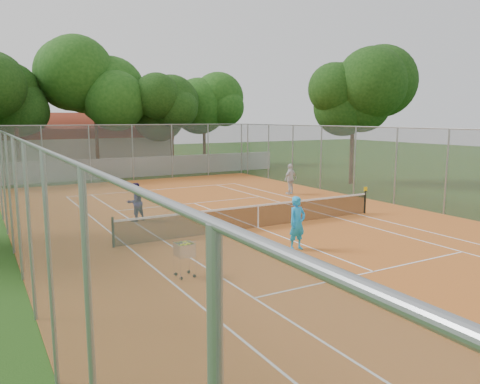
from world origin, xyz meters
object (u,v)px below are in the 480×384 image
clubhouse (72,143)px  player_far_left (135,202)px  tennis_net (258,216)px  ball_hopper (185,259)px  player_near (297,223)px  player_far_right (290,179)px

clubhouse → player_far_left: (-1.99, -25.32, -1.34)m
tennis_net → ball_hopper: size_ratio=10.98×
player_near → player_far_right: size_ratio=1.02×
tennis_net → player_far_left: size_ratio=7.05×
tennis_net → player_far_right: (6.19, 6.33, 0.41)m
player_far_left → player_far_right: size_ratio=0.93×
ball_hopper → clubhouse: bearing=81.4°
clubhouse → player_far_left: clubhouse is taller
clubhouse → player_far_left: bearing=-94.5°
clubhouse → player_near: (1.45, -32.38, -1.26)m
tennis_net → clubhouse: clubhouse is taller
player_far_left → ball_hopper: bearing=63.2°
tennis_net → player_near: 3.45m
clubhouse → tennis_net: bearing=-86.1°
clubhouse → player_far_right: (8.19, -22.67, -1.28)m
clubhouse → player_far_left: 25.43m
player_near → player_far_right: 11.82m
clubhouse → player_far_left: size_ratio=9.73×
tennis_net → clubhouse: (-2.00, 29.00, 1.69)m
tennis_net → player_far_left: (-3.99, 3.68, 0.35)m
player_far_left → player_far_right: bearing=175.1°
player_near → player_far_left: 7.86m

